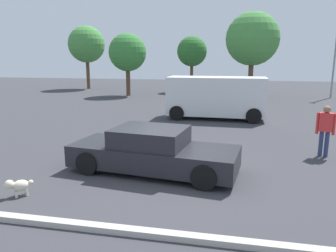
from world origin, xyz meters
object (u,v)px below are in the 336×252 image
(sedan_foreground, at_px, (153,152))
(light_post_mid, at_px, (336,41))
(pedestrian, at_px, (325,127))
(dog, at_px, (18,185))
(van_white, at_px, (216,96))

(sedan_foreground, relative_size, light_post_mid, 0.73)
(light_post_mid, bearing_deg, pedestrian, -105.69)
(sedan_foreground, distance_m, dog, 3.48)
(pedestrian, bearing_deg, van_white, -135.58)
(pedestrian, bearing_deg, dog, -45.95)
(van_white, distance_m, pedestrian, 7.22)
(van_white, height_order, pedestrian, van_white)
(van_white, bearing_deg, dog, -108.66)
(sedan_foreground, xyz_separation_m, van_white, (1.27, 8.61, 0.60))
(van_white, relative_size, light_post_mid, 0.77)
(van_white, xyz_separation_m, pedestrian, (3.82, -6.12, -0.19))
(sedan_foreground, bearing_deg, light_post_mid, 70.56)
(dog, distance_m, pedestrian, 9.09)
(sedan_foreground, relative_size, van_white, 0.95)
(dog, height_order, van_white, van_white)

